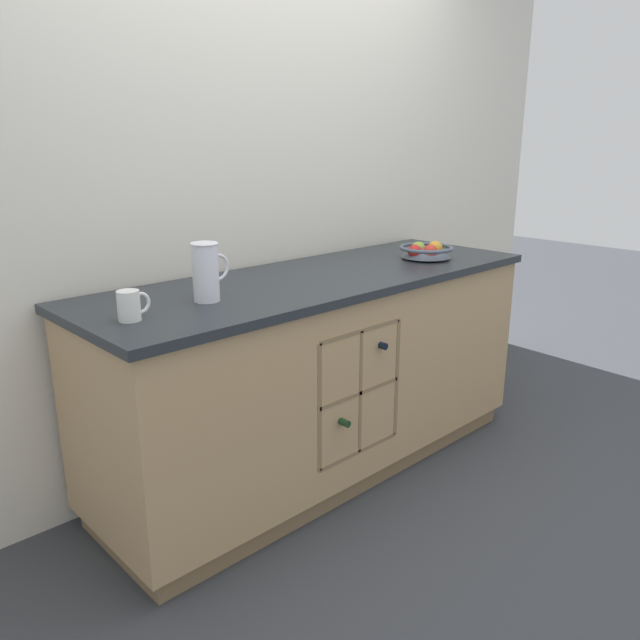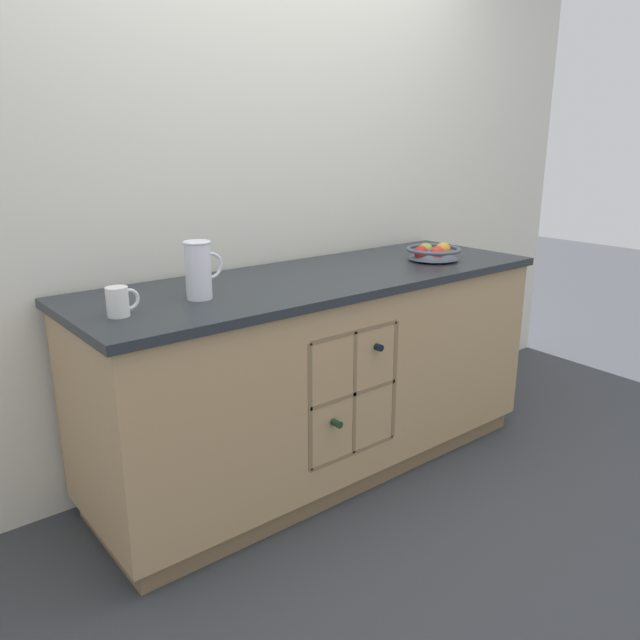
% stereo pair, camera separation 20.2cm
% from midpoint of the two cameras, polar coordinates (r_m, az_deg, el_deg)
% --- Properties ---
extents(ground_plane, '(14.00, 14.00, 0.00)m').
position_cam_midpoint_polar(ground_plane, '(2.98, -2.00, -13.14)').
color(ground_plane, '#383A3F').
extents(back_wall, '(4.47, 0.06, 2.55)m').
position_cam_midpoint_polar(back_wall, '(2.91, -7.58, 12.48)').
color(back_wall, silver).
rests_on(back_wall, ground_plane).
extents(kitchen_island, '(2.11, 0.72, 0.90)m').
position_cam_midpoint_polar(kitchen_island, '(2.78, -2.08, -4.91)').
color(kitchen_island, olive).
rests_on(kitchen_island, ground_plane).
extents(fruit_bowl, '(0.26, 0.26, 0.08)m').
position_cam_midpoint_polar(fruit_bowl, '(3.03, 7.78, 6.31)').
color(fruit_bowl, '#4C5666').
rests_on(fruit_bowl, kitchen_island).
extents(white_pitcher, '(0.15, 0.10, 0.21)m').
position_cam_midpoint_polar(white_pitcher, '(2.26, -12.90, 4.39)').
color(white_pitcher, white).
rests_on(white_pitcher, kitchen_island).
extents(ceramic_mug, '(0.11, 0.07, 0.10)m').
position_cam_midpoint_polar(ceramic_mug, '(2.10, -19.64, 1.23)').
color(ceramic_mug, white).
rests_on(ceramic_mug, kitchen_island).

